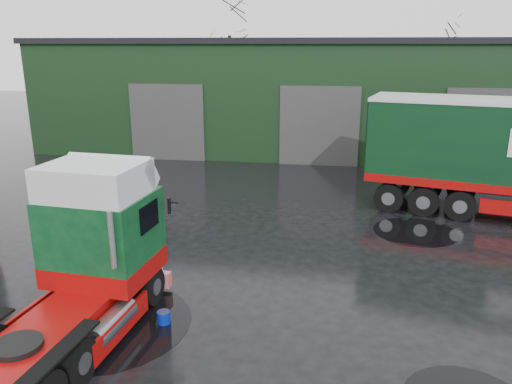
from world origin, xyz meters
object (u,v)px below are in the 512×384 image
hero_tractor (60,266)px  tree_back_b (432,74)px  tree_back_a (230,60)px  warehouse (324,92)px  wash_bucket (164,317)px

hero_tractor → tree_back_b: tree_back_b is taller
hero_tractor → tree_back_b: (12.44, 33.00, 1.96)m
tree_back_a → tree_back_b: bearing=0.0°
warehouse → tree_back_a: (-8.00, 10.00, 1.59)m
warehouse → hero_tractor: 23.46m
warehouse → tree_back_a: size_ratio=3.41×
warehouse → wash_bucket: size_ratio=108.18×
wash_bucket → tree_back_a: (-5.23, 31.88, 4.61)m
tree_back_b → tree_back_a: bearing=180.0°
warehouse → wash_bucket: warehouse is taller
tree_back_b → hero_tractor: bearing=-110.6°
hero_tractor → warehouse: bearing=84.0°
warehouse → hero_tractor: (-4.44, -23.00, -1.37)m
hero_tractor → tree_back_b: 35.32m
hero_tractor → wash_bucket: bearing=38.7°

